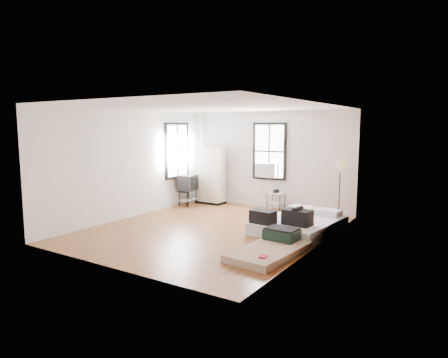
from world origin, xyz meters
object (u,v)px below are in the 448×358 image
Objects in this scene: tv_stand at (188,184)px; floor_lamp at (340,170)px; side_table at (276,196)px; mattress_bare at (272,247)px; wardrobe at (210,175)px; mattress_main at (298,223)px.

floor_lamp is at bearing 1.23° from tv_stand.
floor_lamp is (1.80, -0.07, 0.86)m from side_table.
mattress_bare is 5.20m from wardrobe.
floor_lamp reaches higher than side_table.
side_table is at bearing 118.76° from mattress_bare.
wardrobe is 2.89× the size of side_table.
floor_lamp is 4.46m from tv_stand.
floor_lamp is at bearing 82.31° from mattress_main.
mattress_main is 1.23× the size of mattress_bare.
wardrobe is 4.01m from floor_lamp.
side_table is 0.66× the size of tv_stand.
side_table is at bearing 177.77° from floor_lamp.
tv_stand is (-4.36, -0.67, -0.61)m from floor_lamp.
floor_lamp is (0.21, 3.48, 1.15)m from mattress_bare.
side_table is (-1.59, 3.55, 0.29)m from mattress_bare.
side_table is 0.41× the size of floor_lamp.
floor_lamp is (0.41, 1.74, 1.08)m from mattress_main.
mattress_bare is 1.04× the size of wardrobe.
wardrobe reaches higher than side_table.
wardrobe reaches higher than mattress_bare.
side_table is at bearing 133.14° from mattress_main.
mattress_main is at bearing -25.12° from wardrobe.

